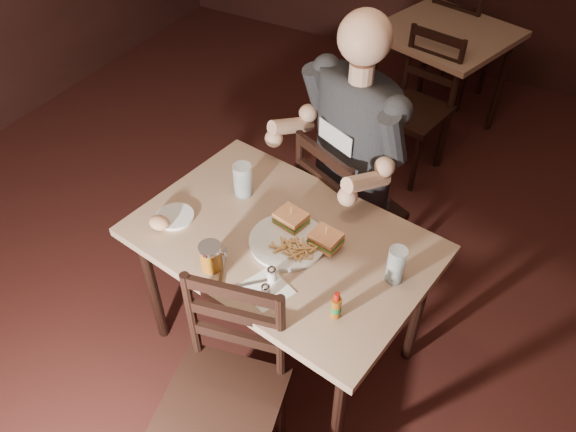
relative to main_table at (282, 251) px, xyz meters
The scene contains 24 objects.
room_shell 0.80m from the main_table, 53.41° to the right, with size 7.00×7.00×7.00m.
main_table is the anchor object (origin of this frame).
bg_table 2.20m from the main_table, 89.55° to the left, with size 1.00×1.00×0.77m.
chair_far 0.64m from the main_table, 84.29° to the left, with size 0.43×0.47×0.94m, color black, non-canonical shape.
chair_near 0.67m from the main_table, 82.36° to the right, with size 0.43×0.47×0.94m, color black, non-canonical shape.
bg_chair_far 2.76m from the main_table, 89.64° to the left, with size 0.43×0.47×0.93m, color black, non-canonical shape.
bg_chair_near 1.67m from the main_table, 89.40° to the left, with size 0.42×0.46×0.92m, color black, non-canonical shape.
diner 0.63m from the main_table, 86.03° to the left, with size 0.60×0.47×1.04m, color #2D3032, non-canonical shape.
dinner_plate 0.10m from the main_table, 28.61° to the right, with size 0.31×0.31×0.02m, color white.
sandwich_left 0.17m from the main_table, 87.17° to the left, with size 0.12×0.10×0.10m, color #DC894E, non-canonical shape.
sandwich_right 0.24m from the main_table, 10.47° to the left, with size 0.12×0.10×0.10m, color #DC894E, non-canonical shape.
fries_pile 0.15m from the main_table, 29.32° to the right, with size 0.23×0.16×0.04m, color #E0A356, non-canonical shape.
ketchup_dollop 0.23m from the main_table, 16.75° to the left, with size 0.04×0.04×0.01m, color maroon.
glass_left 0.36m from the main_table, 150.92° to the left, with size 0.08×0.08×0.15m, color silver.
glass_right 0.51m from the main_table, ahead, with size 0.07×0.07×0.16m, color silver.
hot_sauce 0.46m from the main_table, 34.97° to the right, with size 0.04×0.04×0.12m, color #894B0F, non-canonical shape.
salt_shaker 0.26m from the main_table, 70.40° to the right, with size 0.04×0.04×0.07m, color white, non-canonical shape.
pepper_shaker 0.34m from the main_table, 71.82° to the right, with size 0.03×0.03×0.06m, color #38332D, non-canonical shape.
syrup_dispenser 0.35m from the main_table, 120.77° to the right, with size 0.09×0.09×0.12m, color #894B0F, non-canonical shape.
napkin 0.29m from the main_table, 72.99° to the right, with size 0.17×0.16×0.00m, color white.
knife 0.30m from the main_table, 115.63° to the right, with size 0.01×0.21×0.01m, color silver.
fork 0.29m from the main_table, 85.99° to the right, with size 0.01×0.17×0.01m, color silver.
side_plate 0.48m from the main_table, 165.22° to the right, with size 0.16×0.16×0.01m, color white.
bread_roll 0.53m from the main_table, 156.55° to the right, with size 0.09×0.07×0.05m, color tan.
Camera 1 is at (0.58, -1.11, 2.42)m, focal length 35.00 mm.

